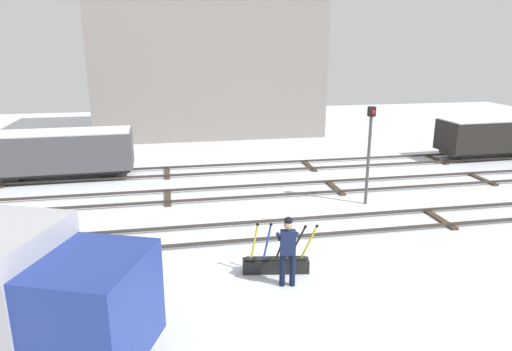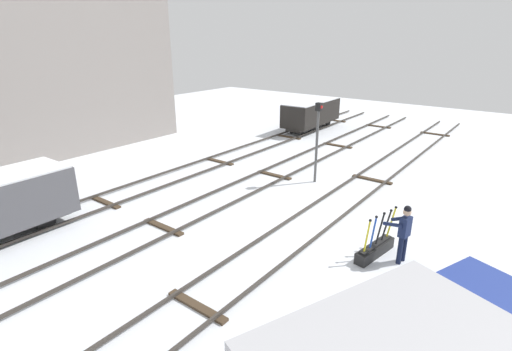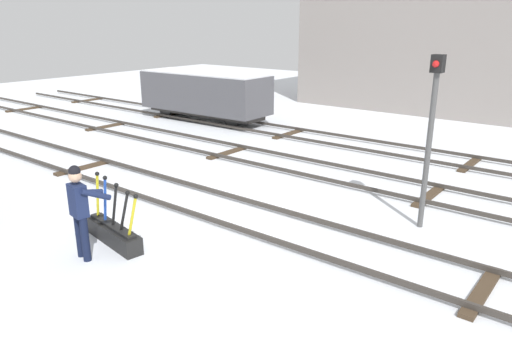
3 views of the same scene
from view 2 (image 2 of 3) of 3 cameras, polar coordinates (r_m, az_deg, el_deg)
ground_plane at (r=14.52m, az=8.20°, el=-7.14°), size 60.00×60.00×0.00m
track_main_line at (r=14.47m, az=8.22°, el=-6.75°), size 44.00×1.94×0.18m
track_siding_near at (r=16.65m, az=-4.24°, el=-2.96°), size 44.00×1.94×0.18m
track_siding_far at (r=19.17m, az=-12.60°, el=-0.29°), size 44.00×1.94×0.18m
switch_lever_frame at (r=12.93m, az=17.20°, el=-10.22°), size 2.04×0.64×1.44m
rail_worker at (r=12.46m, az=20.98°, el=-7.55°), size 0.61×0.77×1.88m
signal_post at (r=18.01m, az=9.05°, el=5.99°), size 0.24×0.32×3.76m
apartment_building at (r=26.92m, az=-29.70°, el=14.53°), size 14.95×7.00×10.44m
freight_car_far_end at (r=29.19m, az=8.18°, el=9.14°), size 5.68×2.18×2.14m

